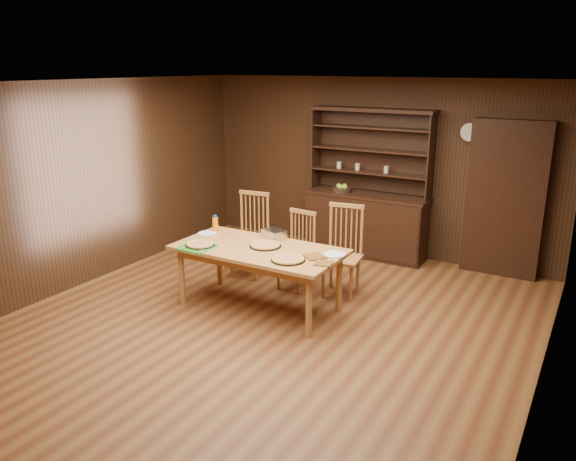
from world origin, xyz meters
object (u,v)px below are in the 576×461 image
Objects in this scene: chair_right at (343,247)px; chair_center at (298,247)px; china_hutch at (366,216)px; juice_bottle at (215,224)px; dining_table at (259,254)px; chair_left at (251,231)px.

chair_center is at bearing -178.02° from chair_right.
china_hutch reaches higher than juice_bottle.
juice_bottle is at bearing -164.04° from chair_right.
dining_table is at bearing -17.52° from juice_bottle.
chair_right reaches higher than chair_center.
chair_left is (-1.04, -1.53, 0.01)m from china_hutch.
chair_center is at bearing -98.66° from china_hutch.
chair_left is at bearing 178.95° from chair_center.
chair_right is at bearing 17.25° from chair_center.
chair_right is at bearing -6.61° from chair_left.
china_hutch is 1.12× the size of dining_table.
chair_right reaches higher than dining_table.
chair_left is at bearing -124.11° from china_hutch.
chair_right is at bearing 54.83° from dining_table.
chair_right is at bearing 24.53° from juice_bottle.
dining_table is 0.87m from juice_bottle.
chair_center is at bearing -14.36° from chair_left.
chair_left is at bearing 127.82° from dining_table.
chair_left reaches higher than chair_center.
chair_center reaches higher than dining_table.
chair_left is 1.37m from chair_right.
dining_table is 1.13m from chair_right.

